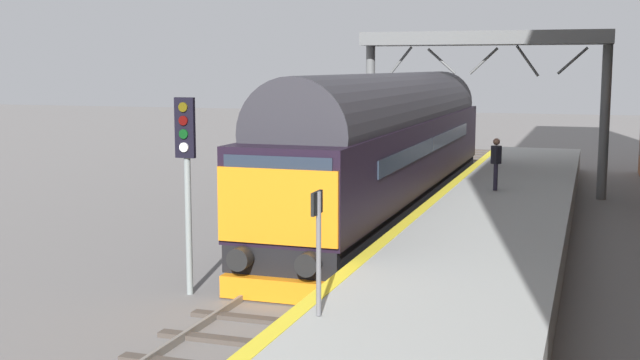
{
  "coord_description": "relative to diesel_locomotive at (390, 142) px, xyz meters",
  "views": [
    {
      "loc": [
        6.1,
        -18.7,
        4.88
      ],
      "look_at": [
        0.2,
        -0.98,
        2.3
      ],
      "focal_mm": 46.12,
      "sensor_mm": 36.0,
      "label": 1
    }
  ],
  "objects": [
    {
      "name": "station_platform",
      "position": [
        3.6,
        -6.69,
        -1.99
      ],
      "size": [
        4.0,
        44.0,
        1.01
      ],
      "color": "#AAAEAB",
      "rests_on": "ground"
    },
    {
      "name": "platform_number_sign",
      "position": [
        2.13,
        -13.58,
        -0.18
      ],
      "size": [
        0.1,
        0.44,
        1.97
      ],
      "color": "slate",
      "rests_on": "station_platform"
    },
    {
      "name": "waiting_passenger",
      "position": [
        3.25,
        0.74,
        -0.5
      ],
      "size": [
        0.36,
        0.51,
        1.64
      ],
      "rotation": [
        0.0,
        0.0,
        1.64
      ],
      "color": "#2B273B",
      "rests_on": "station_platform"
    },
    {
      "name": "signal_post_near",
      "position": [
        -2.02,
        -9.95,
        0.29
      ],
      "size": [
        0.44,
        0.22,
        4.24
      ],
      "color": "gray",
      "rests_on": "ground"
    },
    {
      "name": "signal_post_mid",
      "position": [
        -2.02,
        -2.18,
        0.49
      ],
      "size": [
        0.44,
        0.22,
        4.56
      ],
      "color": "gray",
      "rests_on": "ground"
    },
    {
      "name": "track_main",
      "position": [
        -0.0,
        -6.69,
        -2.44
      ],
      "size": [
        2.5,
        60.0,
        0.15
      ],
      "color": "slate",
      "rests_on": "ground"
    },
    {
      "name": "ground_plane",
      "position": [
        -0.0,
        -6.69,
        -2.49
      ],
      "size": [
        140.0,
        140.0,
        0.0
      ],
      "primitive_type": "plane",
      "color": "slate",
      "rests_on": "ground"
    },
    {
      "name": "overhead_footbridge",
      "position": [
        2.05,
        6.5,
        3.03
      ],
      "size": [
        9.3,
        2.0,
        6.19
      ],
      "color": "slate",
      "rests_on": "ground"
    },
    {
      "name": "diesel_locomotive",
      "position": [
        0.0,
        0.0,
        0.0
      ],
      "size": [
        2.74,
        20.18,
        4.68
      ],
      "color": "black",
      "rests_on": "ground"
    }
  ]
}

